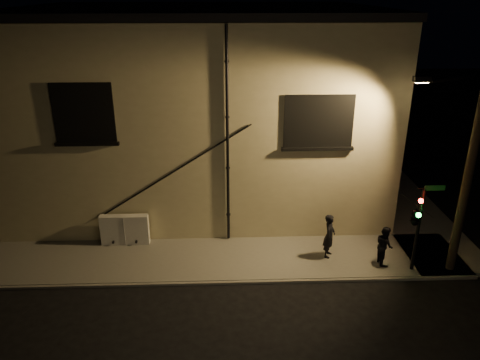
{
  "coord_description": "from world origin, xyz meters",
  "views": [
    {
      "loc": [
        -1.98,
        -13.77,
        9.64
      ],
      "look_at": [
        -1.38,
        1.8,
        3.17
      ],
      "focal_mm": 35.0,
      "sensor_mm": 36.0,
      "label": 1
    }
  ],
  "objects_px": {
    "utility_cabinet": "(125,230)",
    "streetlamp_pole": "(466,171)",
    "pedestrian_a": "(329,236)",
    "pedestrian_b": "(384,245)",
    "traffic_signal": "(416,216)"
  },
  "relations": [
    {
      "from": "utility_cabinet",
      "to": "traffic_signal",
      "type": "relative_size",
      "value": 0.57
    },
    {
      "from": "pedestrian_a",
      "to": "streetlamp_pole",
      "type": "xyz_separation_m",
      "value": [
        4.19,
        -0.96,
        2.94
      ]
    },
    {
      "from": "utility_cabinet",
      "to": "streetlamp_pole",
      "type": "relative_size",
      "value": 0.25
    },
    {
      "from": "pedestrian_b",
      "to": "streetlamp_pole",
      "type": "relative_size",
      "value": 0.2
    },
    {
      "from": "pedestrian_b",
      "to": "utility_cabinet",
      "type": "bearing_deg",
      "value": 75.67
    },
    {
      "from": "utility_cabinet",
      "to": "traffic_signal",
      "type": "distance_m",
      "value": 10.91
    },
    {
      "from": "utility_cabinet",
      "to": "streetlamp_pole",
      "type": "distance_m",
      "value": 12.66
    },
    {
      "from": "pedestrian_b",
      "to": "streetlamp_pole",
      "type": "height_order",
      "value": "streetlamp_pole"
    },
    {
      "from": "pedestrian_a",
      "to": "pedestrian_b",
      "type": "xyz_separation_m",
      "value": [
        1.92,
        -0.57,
        -0.12
      ]
    },
    {
      "from": "streetlamp_pole",
      "to": "pedestrian_b",
      "type": "bearing_deg",
      "value": 170.39
    },
    {
      "from": "traffic_signal",
      "to": "streetlamp_pole",
      "type": "height_order",
      "value": "streetlamp_pole"
    },
    {
      "from": "pedestrian_b",
      "to": "traffic_signal",
      "type": "xyz_separation_m",
      "value": [
        0.74,
        -0.56,
        1.47
      ]
    },
    {
      "from": "pedestrian_a",
      "to": "streetlamp_pole",
      "type": "bearing_deg",
      "value": -79.28
    },
    {
      "from": "utility_cabinet",
      "to": "streetlamp_pole",
      "type": "xyz_separation_m",
      "value": [
        12.06,
        -2.18,
        3.18
      ]
    },
    {
      "from": "pedestrian_b",
      "to": "streetlamp_pole",
      "type": "bearing_deg",
      "value": -103.57
    }
  ]
}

